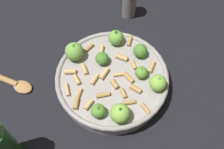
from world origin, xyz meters
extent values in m
plane|color=black|center=(0.00, 0.00, 0.00)|extent=(2.40, 2.40, 0.00)
cylinder|color=#9E9993|center=(0.00, 0.00, 0.02)|extent=(0.27, 0.27, 0.05)
torus|color=#9E9993|center=(0.00, 0.00, 0.05)|extent=(0.28, 0.28, 0.01)
sphere|color=#75B247|center=(0.04, 0.10, 0.07)|extent=(0.04, 0.04, 0.04)
cone|color=#4C8933|center=(0.04, 0.10, 0.09)|extent=(0.01, 0.01, 0.02)
sphere|color=#75B247|center=(-0.08, 0.08, 0.07)|extent=(0.05, 0.05, 0.05)
cone|color=#8CC64C|center=(-0.08, 0.08, 0.09)|extent=(0.02, 0.02, 0.02)
sphere|color=#8CC64C|center=(-0.01, -0.11, 0.07)|extent=(0.05, 0.05, 0.05)
cone|color=#4C8933|center=(-0.01, -0.11, 0.09)|extent=(0.02, 0.02, 0.02)
sphere|color=#4C8933|center=(0.09, 0.05, 0.07)|extent=(0.04, 0.04, 0.04)
cone|color=#75B247|center=(0.09, 0.05, 0.08)|extent=(0.02, 0.02, 0.01)
sphere|color=#609E38|center=(0.07, -0.01, 0.06)|extent=(0.03, 0.03, 0.03)
cone|color=#4C8933|center=(0.07, -0.01, 0.08)|extent=(0.01, 0.01, 0.01)
sphere|color=#609E38|center=(-0.05, -0.09, 0.06)|extent=(0.03, 0.03, 0.03)
cone|color=#75B247|center=(-0.05, -0.09, 0.08)|extent=(0.02, 0.02, 0.01)
sphere|color=#4C8933|center=(-0.01, 0.05, 0.06)|extent=(0.03, 0.03, 0.03)
cone|color=#609E38|center=(-0.01, 0.05, 0.08)|extent=(0.01, 0.01, 0.01)
sphere|color=#8CC64C|center=(0.10, -0.05, 0.07)|extent=(0.04, 0.04, 0.04)
cone|color=#75B247|center=(0.10, -0.05, 0.09)|extent=(0.02, 0.02, 0.01)
cylinder|color=tan|center=(-0.04, 0.00, 0.05)|extent=(0.03, 0.03, 0.01)
cylinder|color=tan|center=(-0.11, -0.01, 0.05)|extent=(0.01, 0.03, 0.01)
cylinder|color=tan|center=(0.04, 0.05, 0.05)|extent=(0.03, 0.03, 0.01)
cylinder|color=tan|center=(-0.03, -0.05, 0.05)|extent=(0.03, 0.01, 0.01)
cylinder|color=tan|center=(0.00, -0.03, 0.05)|extent=(0.02, 0.03, 0.01)
cylinder|color=tan|center=(-0.09, -0.03, 0.05)|extent=(0.02, 0.03, 0.01)
cylinder|color=tan|center=(0.02, -0.08, 0.05)|extent=(0.03, 0.01, 0.01)
cylinder|color=tan|center=(-0.01, 0.08, 0.05)|extent=(0.02, 0.04, 0.01)
cylinder|color=tan|center=(0.06, 0.02, 0.05)|extent=(0.01, 0.03, 0.01)
cylinder|color=tan|center=(-0.10, 0.04, 0.05)|extent=(0.03, 0.02, 0.01)
cylinder|color=tan|center=(-0.06, 0.03, 0.05)|extent=(0.02, 0.03, 0.01)
cylinder|color=tan|center=(0.01, -0.05, 0.05)|extent=(0.01, 0.03, 0.01)
cylinder|color=tan|center=(0.05, -0.10, 0.05)|extent=(0.02, 0.03, 0.01)
cylinder|color=tan|center=(-0.04, 0.10, 0.05)|extent=(0.03, 0.02, 0.01)
cylinder|color=tan|center=(-0.02, 0.01, 0.05)|extent=(0.03, 0.03, 0.01)
cylinder|color=tan|center=(0.10, 0.00, 0.05)|extent=(0.03, 0.03, 0.01)
cylinder|color=tan|center=(-0.10, -0.05, 0.05)|extent=(0.02, 0.03, 0.01)
cylinder|color=tan|center=(-0.07, -0.06, 0.05)|extent=(0.03, 0.03, 0.01)
cylinder|color=tan|center=(0.05, -0.05, 0.05)|extent=(0.03, 0.03, 0.01)
cylinder|color=tan|center=(0.02, 0.00, 0.05)|extent=(0.02, 0.01, 0.01)
cylinder|color=tan|center=(0.07, 0.09, 0.05)|extent=(0.02, 0.03, 0.01)
cylinder|color=tan|center=(0.04, -0.01, 0.05)|extent=(0.02, 0.03, 0.01)
cylinder|color=tan|center=(-0.09, 0.01, 0.05)|extent=(0.02, 0.03, 0.01)
cylinder|color=gray|center=(0.11, 0.23, 0.04)|extent=(0.04, 0.04, 0.08)
cylinder|color=#1E4C19|center=(-0.26, -0.12, 0.08)|extent=(0.05, 0.05, 0.15)
ellipsoid|color=#B2844C|center=(-0.23, 0.05, 0.01)|extent=(0.06, 0.06, 0.01)
camera|label=1|loc=(-0.08, -0.33, 0.63)|focal=43.81mm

